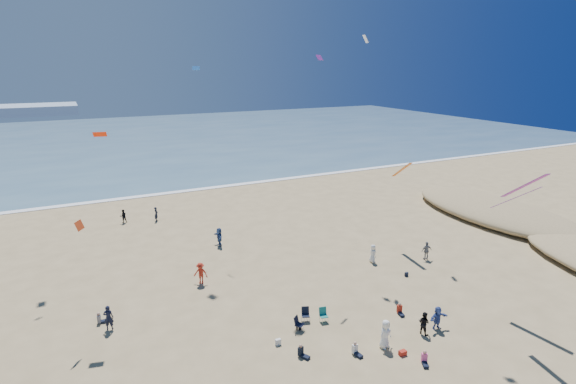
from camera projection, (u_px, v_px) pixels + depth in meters
name	position (u px, v px, depth m)	size (l,w,h in m)	color
ocean	(114.00, 141.00, 104.30)	(220.00, 100.00, 0.06)	#476B84
surf_line	(155.00, 195.00, 61.22)	(220.00, 1.20, 0.08)	white
standing_flyers	(277.00, 291.00, 33.56)	(28.12, 40.23, 1.94)	gray
seated_group	(313.00, 334.00, 28.91)	(20.22, 14.04, 0.84)	silver
chair_cluster	(310.00, 318.00, 30.64)	(2.77, 1.61, 1.00)	black
white_tote	(278.00, 342.00, 28.50)	(0.35, 0.20, 0.40)	white
black_backpack	(299.00, 327.00, 30.09)	(0.30, 0.22, 0.38)	black
cooler	(403.00, 353.00, 27.50)	(0.45, 0.30, 0.30)	#AD2418
navy_bag	(406.00, 274.00, 37.75)	(0.28, 0.18, 0.34)	black
kites_aloft	(357.00, 97.00, 34.26)	(38.67, 34.79, 25.13)	#C33D16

